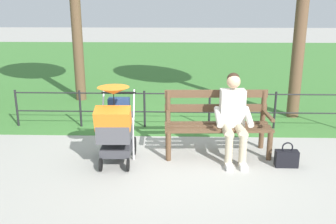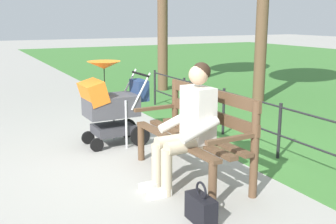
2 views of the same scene
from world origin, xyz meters
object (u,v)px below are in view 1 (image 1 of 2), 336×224
at_px(handbag, 287,158).
at_px(stroller, 116,124).
at_px(person_on_bench, 233,115).
at_px(park_bench, 217,120).

bearing_deg(handbag, stroller, -1.21).
relative_size(person_on_bench, stroller, 1.11).
xyz_separation_m(person_on_bench, handbag, (-0.74, 0.30, -0.55)).
bearing_deg(person_on_bench, handbag, 158.12).
bearing_deg(park_bench, stroller, 17.55).
height_order(park_bench, person_on_bench, person_on_bench).
height_order(park_bench, stroller, stroller).
bearing_deg(handbag, park_bench, -28.59).
bearing_deg(person_on_bench, park_bench, -46.17).
height_order(stroller, handbag, stroller).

